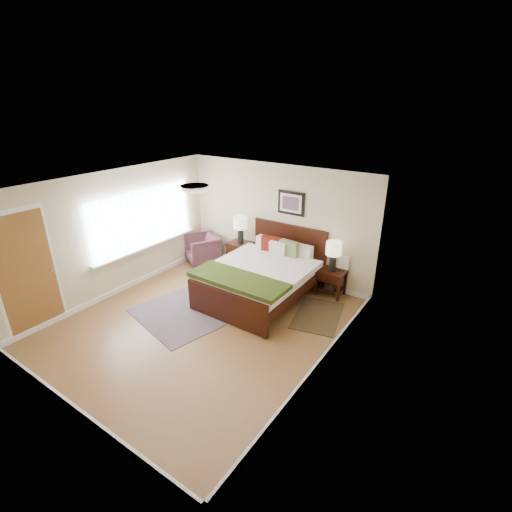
% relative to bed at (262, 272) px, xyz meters
% --- Properties ---
extents(floor, '(5.00, 5.00, 0.00)m').
position_rel_bed_xyz_m(floor, '(-0.35, -1.37, -0.57)').
color(floor, brown).
rests_on(floor, ground).
extents(back_wall, '(4.50, 0.04, 2.50)m').
position_rel_bed_xyz_m(back_wall, '(-0.35, 1.13, 0.68)').
color(back_wall, beige).
rests_on(back_wall, ground).
extents(front_wall, '(4.50, 0.04, 2.50)m').
position_rel_bed_xyz_m(front_wall, '(-0.35, -3.87, 0.68)').
color(front_wall, beige).
rests_on(front_wall, ground).
extents(left_wall, '(0.04, 5.00, 2.50)m').
position_rel_bed_xyz_m(left_wall, '(-2.60, -1.37, 0.68)').
color(left_wall, beige).
rests_on(left_wall, ground).
extents(right_wall, '(0.04, 5.00, 2.50)m').
position_rel_bed_xyz_m(right_wall, '(1.90, -1.37, 0.68)').
color(right_wall, beige).
rests_on(right_wall, ground).
extents(ceiling, '(4.50, 5.00, 0.02)m').
position_rel_bed_xyz_m(ceiling, '(-0.35, -1.37, 1.93)').
color(ceiling, white).
rests_on(ceiling, back_wall).
extents(window, '(0.11, 2.72, 1.32)m').
position_rel_bed_xyz_m(window, '(-2.55, -0.67, 0.81)').
color(window, silver).
rests_on(window, left_wall).
extents(door, '(0.06, 1.00, 2.18)m').
position_rel_bed_xyz_m(door, '(-2.58, -3.12, 0.50)').
color(door, silver).
rests_on(door, ground).
extents(ceil_fixture, '(0.44, 0.44, 0.08)m').
position_rel_bed_xyz_m(ceil_fixture, '(-0.35, -1.37, 1.90)').
color(ceil_fixture, white).
rests_on(ceil_fixture, ceiling).
extents(bed, '(1.88, 2.29, 1.23)m').
position_rel_bed_xyz_m(bed, '(0.00, 0.00, 0.00)').
color(bed, black).
rests_on(bed, ground).
extents(wall_art, '(0.62, 0.05, 0.50)m').
position_rel_bed_xyz_m(wall_art, '(0.00, 1.10, 1.15)').
color(wall_art, black).
rests_on(wall_art, back_wall).
extents(nightstand_left, '(0.54, 0.48, 0.64)m').
position_rel_bed_xyz_m(nightstand_left, '(-1.18, 0.88, -0.05)').
color(nightstand_left, black).
rests_on(nightstand_left, ground).
extents(nightstand_right, '(0.54, 0.41, 0.54)m').
position_rel_bed_xyz_m(nightstand_right, '(1.10, 0.88, -0.23)').
color(nightstand_right, black).
rests_on(nightstand_right, ground).
extents(lamp_left, '(0.31, 0.31, 0.61)m').
position_rel_bed_xyz_m(lamp_left, '(-1.18, 0.90, 0.49)').
color(lamp_left, black).
rests_on(lamp_left, nightstand_left).
extents(lamp_right, '(0.31, 0.31, 0.61)m').
position_rel_bed_xyz_m(lamp_right, '(1.10, 0.90, 0.39)').
color(lamp_right, black).
rests_on(lamp_right, nightstand_right).
extents(armchair, '(1.02, 1.03, 0.69)m').
position_rel_bed_xyz_m(armchair, '(-2.15, 0.63, -0.22)').
color(armchair, brown).
rests_on(armchair, ground).
extents(rug_persian, '(2.22, 2.74, 0.01)m').
position_rel_bed_xyz_m(rug_persian, '(-0.77, -0.92, -0.56)').
color(rug_persian, '#0D2244').
rests_on(rug_persian, ground).
extents(rug_navy, '(1.06, 1.36, 0.01)m').
position_rel_bed_xyz_m(rug_navy, '(1.26, 0.01, -0.56)').
color(rug_navy, black).
rests_on(rug_navy, ground).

